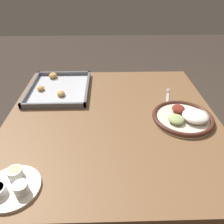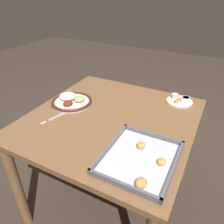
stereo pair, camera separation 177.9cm
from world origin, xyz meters
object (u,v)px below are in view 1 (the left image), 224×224
dinner_plate (184,117)px  saucer_plate (11,186)px  fork (167,100)px  baking_tray (59,88)px

dinner_plate → saucer_plate: (-0.33, 0.61, -0.00)m
fork → saucer_plate: bearing=146.0°
fork → saucer_plate: (-0.49, 0.58, 0.01)m
dinner_plate → baking_tray: (0.29, 0.58, -0.00)m
saucer_plate → baking_tray: (0.61, -0.03, -0.00)m
fork → saucer_plate: size_ratio=1.33×
saucer_plate → baking_tray: saucer_plate is taller
dinner_plate → saucer_plate: dinner_plate is taller
fork → saucer_plate: 0.76m
saucer_plate → baking_tray: bearing=-2.8°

